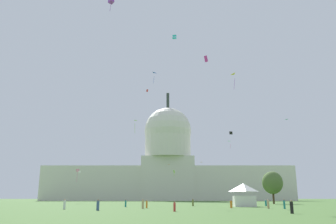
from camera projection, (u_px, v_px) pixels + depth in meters
The scene contains 30 objects.
capitol_building at pixel (167, 166), 204.18m from camera, with size 146.82×28.78×66.12m.
event_tent at pixel (243, 195), 77.03m from camera, with size 5.34×6.17×5.12m.
tree_east_mid at pixel (272, 183), 107.22m from camera, with size 8.48×8.24×10.05m.
person_olive_near_tent at pixel (192, 203), 80.73m from camera, with size 0.47×0.47×1.72m.
person_teal_back_center at pixel (265, 203), 81.71m from camera, with size 0.64×0.64×1.55m.
person_orange_mid_left at pixel (230, 204), 66.40m from camera, with size 0.51×0.51×1.54m.
person_black_front_left at pixel (291, 207), 43.97m from camera, with size 0.45×0.45×1.74m.
person_teal_front_right at pixel (283, 204), 61.35m from camera, with size 0.36×0.36×1.70m.
person_red_lawn_far_right at pixel (174, 207), 50.22m from camera, with size 0.35×0.35×1.51m.
person_teal_near_tree_west at pixel (125, 204), 73.02m from camera, with size 0.40×0.40×1.59m.
person_orange_lawn_far_left at pixel (146, 204), 65.93m from camera, with size 0.46×0.46×1.59m.
person_tan_mid_center at pixel (267, 204), 63.74m from camera, with size 0.58×0.58×1.66m.
person_tan_aisle_center at pixel (142, 204), 62.09m from camera, with size 0.53×0.53×1.75m.
person_denim_edge_east at pixel (97, 205), 54.36m from camera, with size 0.54×0.54×1.72m.
person_white_edge_west at pixel (64, 205), 60.09m from camera, with size 0.55×0.55×1.76m.
kite_lime_low at pixel (173, 172), 154.62m from camera, with size 0.83×1.21×2.95m.
kite_red_high at pixel (146, 91), 153.60m from camera, with size 0.82×0.94×1.17m.
kite_violet_high at pixel (111, 0), 79.00m from camera, with size 1.56×1.56×3.34m.
kite_orange_low at pixel (169, 165), 170.14m from camera, with size 0.86×1.31×0.24m.
kite_turquoise_mid at pixel (284, 121), 120.01m from camera, with size 1.24×1.58×0.18m.
kite_blue_high at pixel (153, 74), 104.12m from camera, with size 1.44×1.51×3.22m.
kite_white_low at pixel (79, 172), 129.44m from camera, with size 0.82×0.83×2.94m.
kite_cyan_high at pixel (174, 37), 98.77m from camera, with size 1.25×1.33×1.60m.
kite_magenta_mid at pixel (205, 59), 62.11m from camera, with size 0.73×0.62×1.16m.
kite_pink_low at pixel (77, 170), 115.89m from camera, with size 1.13×1.13×4.33m.
kite_yellow_mid at pixel (234, 76), 92.39m from camera, with size 1.25×1.79×4.12m.
kite_black_low at pixel (230, 133), 76.85m from camera, with size 0.66×0.71×0.82m.
kite_gold_mid at pixel (202, 163), 164.17m from camera, with size 1.65×1.72×0.21m.
kite_green_mid at pixel (230, 143), 126.52m from camera, with size 1.52×1.37×2.38m.
kite_lime_mid at pixel (134, 123), 109.11m from camera, with size 1.28×1.28×3.90m.
Camera 1 is at (-4.55, -24.93, 2.08)m, focal length 36.26 mm.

